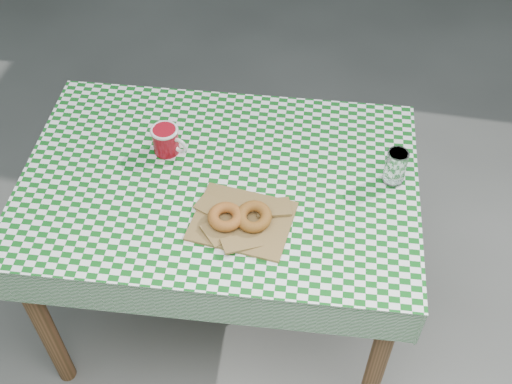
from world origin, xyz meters
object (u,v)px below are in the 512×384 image
paper_bag (242,220)px  coffee_mug (166,140)px  table (223,253)px  drinking_glass (395,167)px

paper_bag → coffee_mug: 0.38m
table → paper_bag: (0.11, -0.15, 0.39)m
table → drinking_glass: bearing=6.1°
table → drinking_glass: 0.69m
table → paper_bag: bearing=-59.4°
paper_bag → table: bearing=124.7°
paper_bag → drinking_glass: drinking_glass is taller
paper_bag → coffee_mug: bearing=140.6°
coffee_mug → drinking_glass: drinking_glass is taller
table → drinking_glass: drinking_glass is taller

